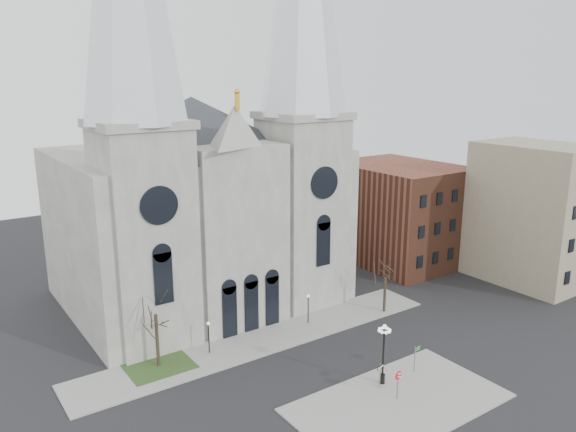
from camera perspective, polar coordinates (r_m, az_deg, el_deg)
ground at (r=51.20m, az=4.48°, el=-16.98°), size 160.00×160.00×0.00m
sidewalk_near at (r=49.83m, az=11.12°, el=-18.09°), size 18.00×10.00×0.14m
sidewalk_far at (r=58.98m, az=-2.44°, el=-12.40°), size 40.00×6.00×0.14m
grass_patch at (r=55.43m, az=-12.99°, el=-14.61°), size 6.00×5.00×0.18m
cathedral at (r=63.59m, az=-8.39°, el=6.85°), size 33.00×26.66×54.00m
bg_building_brick at (r=82.74m, az=11.09°, el=0.34°), size 14.00×18.00×14.00m
bg_building_tan at (r=78.99m, az=23.59°, el=0.23°), size 10.00×14.00×18.00m
tree_left at (r=53.03m, az=-13.32°, el=-9.40°), size 3.20×3.20×7.50m
tree_right at (r=64.48m, az=9.88°, el=-5.96°), size 3.20×3.20×6.00m
ped_lamp_left at (r=55.76m, az=-8.07°, el=-11.60°), size 0.32×0.32×3.26m
ped_lamp_right at (r=61.50m, az=2.07°, el=-8.91°), size 0.32×0.32×3.26m
stop_sign at (r=49.22m, az=11.10°, el=-15.87°), size 0.92×0.32×2.66m
globe_lamp at (r=50.39m, az=9.70°, el=-12.95°), size 1.51×1.51×5.59m
one_way_sign at (r=50.68m, az=9.34°, el=-15.34°), size 0.96×0.28×2.24m
street_name_sign at (r=53.65m, az=12.80°, el=-13.80°), size 0.80×0.18×2.51m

